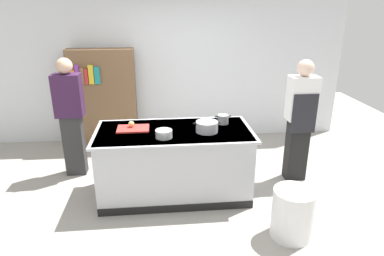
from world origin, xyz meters
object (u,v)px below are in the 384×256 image
at_px(bookshelf, 104,99).
at_px(sauce_pan, 223,119).
at_px(mixing_bowl, 164,134).
at_px(person_chef, 300,119).
at_px(onion, 131,124).
at_px(trash_bin, 292,214).
at_px(stock_pot, 207,127).
at_px(person_guest, 71,115).

bearing_deg(bookshelf, sauce_pan, -41.86).
bearing_deg(bookshelf, mixing_bowl, -63.82).
distance_m(mixing_bowl, person_chef, 1.94).
relative_size(onion, trash_bin, 0.14).
relative_size(stock_pot, sauce_pan, 1.60).
xyz_separation_m(sauce_pan, bookshelf, (-1.79, 1.60, -0.11)).
distance_m(sauce_pan, bookshelf, 2.40).
xyz_separation_m(onion, person_chef, (2.28, 0.13, -0.04)).
bearing_deg(mixing_bowl, trash_bin, -30.33).
distance_m(onion, sauce_pan, 1.20).
xyz_separation_m(onion, person_guest, (-0.90, 0.60, -0.05)).
height_order(trash_bin, bookshelf, bookshelf).
distance_m(mixing_bowl, trash_bin, 1.70).
bearing_deg(person_chef, bookshelf, 59.01).
bearing_deg(sauce_pan, stock_pot, -132.11).
distance_m(onion, trash_bin, 2.20).
xyz_separation_m(onion, sauce_pan, (1.20, 0.07, 0.00)).
bearing_deg(person_guest, trash_bin, 60.57).
xyz_separation_m(mixing_bowl, person_chef, (1.88, 0.49, -0.03)).
height_order(onion, person_chef, person_chef).
relative_size(trash_bin, person_guest, 0.33).
bearing_deg(sauce_pan, bookshelf, 138.14).
bearing_deg(mixing_bowl, person_guest, 143.73).
relative_size(sauce_pan, person_guest, 0.12).
height_order(mixing_bowl, trash_bin, mixing_bowl).
distance_m(sauce_pan, mixing_bowl, 0.90).
height_order(person_guest, bookshelf, person_guest).
xyz_separation_m(trash_bin, person_guest, (-2.65, 1.74, 0.63)).
bearing_deg(mixing_bowl, bookshelf, 116.18).
distance_m(mixing_bowl, person_guest, 1.62).
bearing_deg(trash_bin, stock_pot, 131.01).
xyz_separation_m(person_chef, person_guest, (-3.18, 0.47, -0.00)).
relative_size(sauce_pan, mixing_bowl, 1.05).
bearing_deg(bookshelf, stock_pot, -50.87).
xyz_separation_m(mixing_bowl, trash_bin, (1.35, -0.79, -0.67)).
distance_m(sauce_pan, person_guest, 2.16).
bearing_deg(person_chef, onion, 90.43).
bearing_deg(stock_pot, bookshelf, 129.13).
xyz_separation_m(person_guest, bookshelf, (0.31, 1.07, -0.06)).
height_order(onion, sauce_pan, sauce_pan).
height_order(person_chef, person_guest, same).
relative_size(person_chef, person_guest, 1.00).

